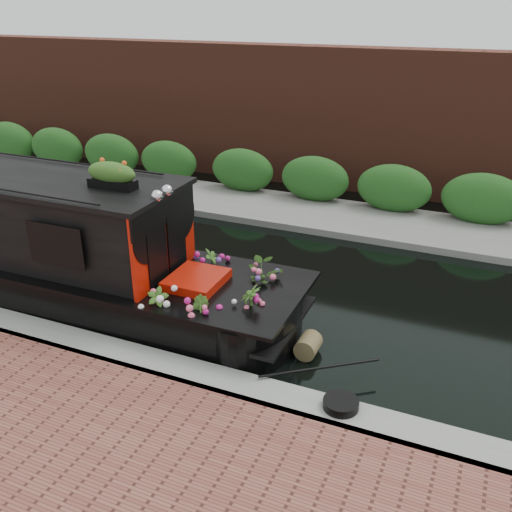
% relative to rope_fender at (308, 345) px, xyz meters
% --- Properties ---
extents(ground, '(80.00, 80.00, 0.00)m').
position_rel_rope_fender_xyz_m(ground, '(-2.24, 1.87, -0.18)').
color(ground, black).
rests_on(ground, ground).
extents(near_bank_coping, '(40.00, 0.60, 0.50)m').
position_rel_rope_fender_xyz_m(near_bank_coping, '(-2.24, -1.43, -0.18)').
color(near_bank_coping, gray).
rests_on(near_bank_coping, ground).
extents(far_bank_path, '(40.00, 2.40, 0.34)m').
position_rel_rope_fender_xyz_m(far_bank_path, '(-2.24, 6.07, -0.18)').
color(far_bank_path, slate).
rests_on(far_bank_path, ground).
extents(far_hedge, '(40.00, 1.10, 2.80)m').
position_rel_rope_fender_xyz_m(far_hedge, '(-2.24, 6.97, -0.18)').
color(far_hedge, '#21531B').
rests_on(far_hedge, ground).
extents(far_brick_wall, '(40.00, 1.00, 8.00)m').
position_rel_rope_fender_xyz_m(far_brick_wall, '(-2.24, 9.07, -0.18)').
color(far_brick_wall, '#56291D').
rests_on(far_brick_wall, ground).
extents(rope_fender, '(0.35, 0.43, 0.35)m').
position_rel_rope_fender_xyz_m(rope_fender, '(0.00, 0.00, 0.00)').
color(rope_fender, brown).
rests_on(rope_fender, ground).
extents(coiled_mooring_rope, '(0.48, 0.48, 0.12)m').
position_rel_rope_fender_xyz_m(coiled_mooring_rope, '(0.91, -1.35, 0.13)').
color(coiled_mooring_rope, black).
rests_on(coiled_mooring_rope, near_bank_coping).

